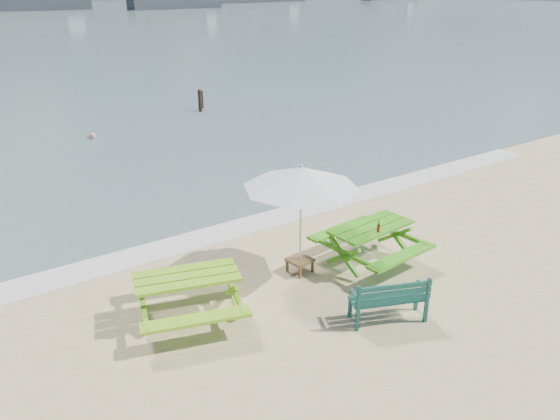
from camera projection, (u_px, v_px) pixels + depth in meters
foam_strip at (235, 229)px, 12.92m from camera, size 22.00×0.90×0.01m
picnic_table_left at (188, 297)px, 9.39m from camera, size 2.25×2.38×0.84m
picnic_table_right at (370, 245)px, 11.24m from camera, size 1.91×2.10×0.84m
park_bench at (388, 307)px, 9.38m from camera, size 1.39×0.92×0.82m
side_table at (300, 265)px, 10.97m from camera, size 0.51×0.51×0.29m
patio_umbrella at (301, 177)px, 10.24m from camera, size 2.57×2.57×2.23m
beer_bottle at (378, 228)px, 10.76m from camera, size 0.06×0.06×0.24m
swimmer at (94, 153)px, 20.57m from camera, size 0.58×0.39×1.56m
mooring_pilings at (201, 102)px, 24.64m from camera, size 0.55×0.75×1.18m
cargo_ships at (172, 0)px, 127.66m from camera, size 155.52×32.62×4.40m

